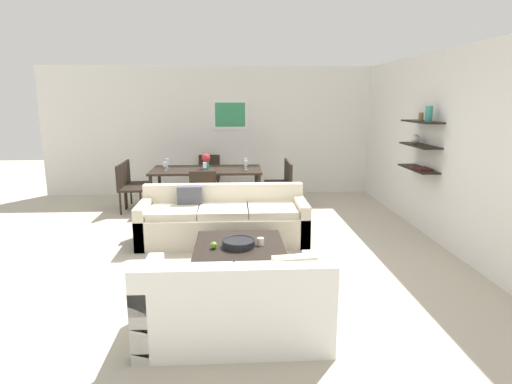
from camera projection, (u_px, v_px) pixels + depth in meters
The scene contains 23 objects.
ground_plane at pixel (228, 248), 5.93m from camera, with size 18.00×18.00×0.00m, color #BCB29E.
back_wall_unit at pixel (243, 131), 9.10m from camera, with size 8.40×0.09×2.70m.
right_wall_shelf_unit at pixel (430, 145), 6.39m from camera, with size 0.34×8.20×2.70m.
sofa_beige at pixel (223, 221), 6.19m from camera, with size 2.39×0.90×0.78m.
loveseat_white at pixel (235, 304), 3.69m from camera, with size 1.60×0.90×0.78m.
coffee_table at pixel (239, 260), 4.98m from camera, with size 1.03×1.08×0.38m.
decorative_bowl at pixel (239, 243), 4.86m from camera, with size 0.38×0.38×0.08m.
candle_jar at pixel (260, 241), 4.91m from camera, with size 0.08×0.08×0.09m, color silver.
apple_on_coffee_table at pixel (214, 245), 4.80m from camera, with size 0.08×0.08×0.08m, color #669E2D.
dining_table at pixel (207, 172), 7.96m from camera, with size 2.03×1.02×0.75m.
dining_chair_head at pixel (209, 173), 8.89m from camera, with size 0.44×0.44×0.88m.
dining_chair_right_far at pixel (281, 179), 8.30m from camera, with size 0.44×0.44×0.88m.
dining_chair_foot at pixel (204, 192), 7.10m from camera, with size 0.44×0.44×0.88m.
dining_chair_left_far at pixel (133, 180), 8.15m from camera, with size 0.44×0.44×0.88m.
dining_chair_right_near at pixel (284, 183), 7.85m from camera, with size 0.44×0.44×0.88m.
dining_chair_left_near at pixel (127, 185), 7.70m from camera, with size 0.44×0.44×0.88m.
wine_glass_head at pixel (208, 159), 8.36m from camera, with size 0.07×0.07×0.17m.
wine_glass_right_far at pixel (246, 161), 8.08m from camera, with size 0.08×0.08×0.17m.
wine_glass_left_far at pixel (167, 161), 8.00m from camera, with size 0.07×0.07×0.18m.
wine_glass_foot at pixel (205, 166), 7.48m from camera, with size 0.07×0.07×0.19m.
wine_glass_left_near at pixel (165, 164), 7.76m from camera, with size 0.08×0.08×0.16m.
wine_glass_right_near at pixel (246, 163), 7.84m from camera, with size 0.07×0.07×0.17m.
centerpiece_vase at pixel (206, 160), 7.91m from camera, with size 0.16×0.16×0.29m.
Camera 1 is at (0.07, -5.64, 2.03)m, focal length 29.94 mm.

